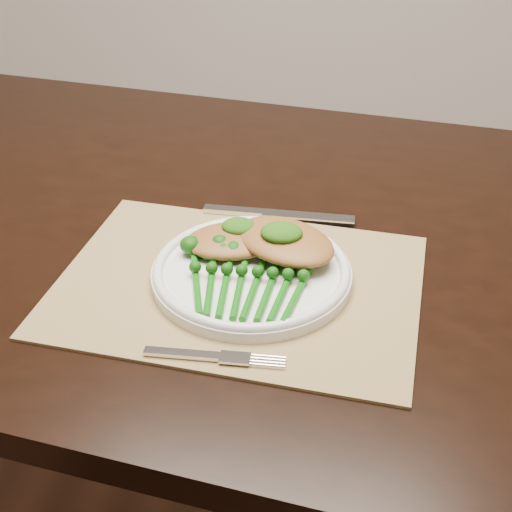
# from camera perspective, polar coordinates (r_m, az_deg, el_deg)

# --- Properties ---
(dining_table) EXTENTS (1.71, 1.11, 0.75)m
(dining_table) POSITION_cam_1_polar(r_m,az_deg,el_deg) (1.27, -0.76, -11.89)
(dining_table) COLOR black
(dining_table) RESTS_ON ground
(placemat) EXTENTS (0.48, 0.37, 0.00)m
(placemat) POSITION_cam_1_polar(r_m,az_deg,el_deg) (0.90, -1.41, -2.28)
(placemat) COLOR #997D4E
(placemat) RESTS_ON dining_table
(dinner_plate) EXTENTS (0.25, 0.25, 0.02)m
(dinner_plate) POSITION_cam_1_polar(r_m,az_deg,el_deg) (0.90, -0.36, -1.26)
(dinner_plate) COLOR white
(dinner_plate) RESTS_ON placemat
(knife) EXTENTS (0.22, 0.02, 0.01)m
(knife) POSITION_cam_1_polar(r_m,az_deg,el_deg) (1.04, 0.62, 3.47)
(knife) COLOR silver
(knife) RESTS_ON placemat
(fork) EXTENTS (0.16, 0.02, 0.00)m
(fork) POSITION_cam_1_polar(r_m,az_deg,el_deg) (0.79, -2.62, -8.09)
(fork) COLOR silver
(fork) RESTS_ON placemat
(chicken_fillet_left) EXTENTS (0.15, 0.12, 0.03)m
(chicken_fillet_left) POSITION_cam_1_polar(r_m,az_deg,el_deg) (0.93, -1.80, 1.25)
(chicken_fillet_left) COLOR #94602B
(chicken_fillet_left) RESTS_ON dinner_plate
(chicken_fillet_right) EXTENTS (0.17, 0.16, 0.03)m
(chicken_fillet_right) POSITION_cam_1_polar(r_m,az_deg,el_deg) (0.92, 2.30, 1.22)
(chicken_fillet_right) COLOR #94602B
(chicken_fillet_right) RESTS_ON dinner_plate
(pesto_dollop_left) EXTENTS (0.05, 0.04, 0.02)m
(pesto_dollop_left) POSITION_cam_1_polar(r_m,az_deg,el_deg) (0.94, -1.38, 2.40)
(pesto_dollop_left) COLOR #184209
(pesto_dollop_left) RESTS_ON chicken_fillet_left
(pesto_dollop_right) EXTENTS (0.05, 0.05, 0.02)m
(pesto_dollop_right) POSITION_cam_1_polar(r_m,az_deg,el_deg) (0.90, 2.05, 1.90)
(pesto_dollop_right) COLOR #184209
(pesto_dollop_right) RESTS_ON chicken_fillet_right
(broccolini_bundle) EXTENTS (0.15, 0.17, 0.04)m
(broccolini_bundle) POSITION_cam_1_polar(r_m,az_deg,el_deg) (0.86, -0.72, -2.41)
(broccolini_bundle) COLOR #0F5C0C
(broccolini_bundle) RESTS_ON dinner_plate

